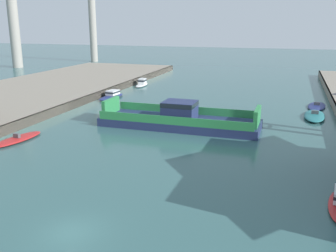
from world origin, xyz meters
The scene contains 9 objects.
ground_plane centered at (0.00, 0.00, 0.00)m, with size 400.00×400.00×0.00m, color #335B5B.
chain_ferry centered at (-0.64, 28.78, 1.08)m, with size 21.77×6.98×3.54m.
moored_boat_near_left centered at (-17.59, 16.55, 0.21)m, with size 3.30×7.74×0.89m.
moored_boat_mid_left centered at (17.28, 39.91, 0.30)m, with size 3.32×8.50×1.09m.
moored_boat_mid_right centered at (17.98, 47.92, 0.19)m, with size 3.71×7.98×0.86m.
moored_boat_far_left centered at (-18.49, 44.53, 0.54)m, with size 3.19×7.62×1.45m.
moored_boat_far_right centered at (-18.39, 59.86, 0.61)m, with size 2.31×6.38×1.62m.
smokestack_distant_a centered at (-55.20, 106.21, 17.68)m, with size 2.74×2.74×33.30m.
smokestack_distant_b centered at (-69.12, 81.78, 16.94)m, with size 3.37×3.37×31.85m.
Camera 1 is at (13.39, -20.28, 13.91)m, focal length 41.14 mm.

